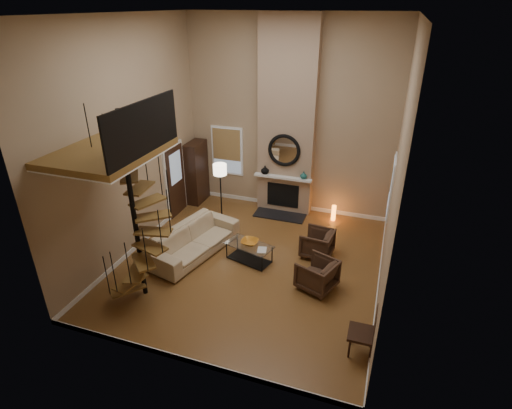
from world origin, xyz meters
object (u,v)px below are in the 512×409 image
(side_chair, at_px, (368,331))
(sofa, at_px, (194,239))
(coffee_table, at_px, (249,251))
(accent_lamp, at_px, (334,213))
(floor_lamp, at_px, (220,174))
(hutch, at_px, (197,173))
(armchair_near, at_px, (320,244))
(armchair_far, at_px, (320,276))

(side_chair, bearing_deg, sofa, 155.56)
(coffee_table, distance_m, accent_lamp, 3.15)
(floor_lamp, relative_size, accent_lamp, 3.75)
(hutch, distance_m, floor_lamp, 1.58)
(sofa, xyz_separation_m, side_chair, (4.37, -1.99, 0.13))
(hutch, distance_m, side_chair, 7.41)
(armchair_near, distance_m, floor_lamp, 3.39)
(armchair_near, xyz_separation_m, armchair_far, (0.25, -1.28, 0.00))
(coffee_table, relative_size, side_chair, 1.23)
(armchair_near, bearing_deg, side_chair, 32.23)
(floor_lamp, bearing_deg, coffee_table, -49.97)
(hutch, distance_m, armchair_near, 4.72)
(coffee_table, xyz_separation_m, floor_lamp, (-1.48, 1.76, 1.13))
(accent_lamp, distance_m, side_chair, 5.01)
(floor_lamp, bearing_deg, armchair_near, -18.34)
(armchair_far, height_order, floor_lamp, floor_lamp)
(floor_lamp, bearing_deg, armchair_far, -34.83)
(sofa, bearing_deg, hutch, 38.77)
(armchair_far, height_order, accent_lamp, armchair_far)
(sofa, bearing_deg, coffee_table, -70.90)
(sofa, height_order, coffee_table, sofa)
(armchair_near, bearing_deg, hutch, -108.00)
(armchair_far, bearing_deg, accent_lamp, -155.36)
(hutch, relative_size, armchair_far, 2.53)
(floor_lamp, height_order, accent_lamp, floor_lamp)
(armchair_near, relative_size, coffee_table, 0.60)
(armchair_near, distance_m, armchair_far, 1.31)
(sofa, distance_m, armchair_near, 3.11)
(coffee_table, xyz_separation_m, accent_lamp, (1.61, 2.71, -0.03))
(hutch, height_order, accent_lamp, hutch)
(coffee_table, bearing_deg, hutch, 135.09)
(coffee_table, distance_m, side_chair, 3.65)
(hutch, xyz_separation_m, armchair_near, (4.27, -1.93, -0.60))
(armchair_near, height_order, accent_lamp, armchair_near)
(sofa, xyz_separation_m, armchair_far, (3.23, -0.42, -0.04))
(armchair_near, height_order, floor_lamp, floor_lamp)
(coffee_table, bearing_deg, armchair_near, 25.21)
(accent_lamp, height_order, side_chair, side_chair)
(armchair_near, bearing_deg, coffee_table, -58.44)
(armchair_far, height_order, side_chair, side_chair)
(armchair_near, xyz_separation_m, side_chair, (1.38, -2.85, 0.17))
(coffee_table, bearing_deg, sofa, -175.10)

